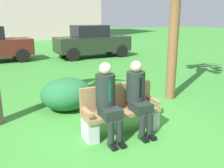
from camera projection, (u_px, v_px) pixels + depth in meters
ground_plane at (119, 130)px, 4.75m from camera, size 80.00×80.00×0.00m
park_bench at (120, 112)px, 4.56m from camera, size 1.44×0.44×0.90m
seated_man_left at (107, 98)px, 4.24m from camera, size 0.34×0.72×1.35m
seated_man_right at (138, 94)px, 4.50m from camera, size 0.34×0.72×1.34m
shrub_near_bench at (67, 94)px, 5.74m from camera, size 1.19×1.09×0.74m
parked_car_far at (92, 41)px, 13.16m from camera, size 3.94×1.79×1.68m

